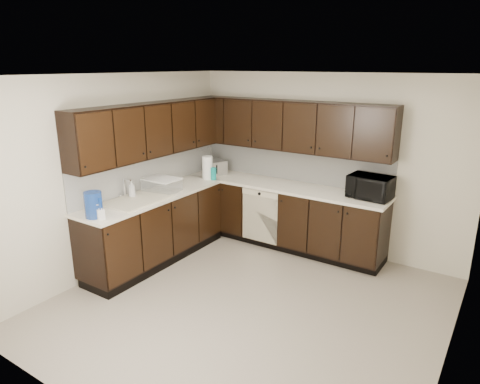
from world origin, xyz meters
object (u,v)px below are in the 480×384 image
object	(u,v)px
toaster_oven	(215,167)
storage_bin	(162,185)
microwave	(370,187)
sink	(137,205)
blue_pitcher	(93,205)

from	to	relation	value
toaster_oven	storage_bin	bearing A→B (deg)	-67.03
toaster_oven	microwave	bearing A→B (deg)	24.81
storage_bin	microwave	bearing A→B (deg)	26.98
microwave	toaster_oven	bearing A→B (deg)	-174.00
sink	blue_pitcher	xyz separation A→B (m)	(0.05, -0.69, 0.21)
toaster_oven	storage_bin	world-z (taller)	toaster_oven
microwave	blue_pitcher	size ratio (longest dim) A/B	1.81
microwave	storage_bin	bearing A→B (deg)	-148.28
toaster_oven	storage_bin	size ratio (longest dim) A/B	0.77
microwave	toaster_oven	world-z (taller)	microwave
microwave	storage_bin	distance (m)	2.75
microwave	blue_pitcher	world-z (taller)	same
sink	toaster_oven	distance (m)	1.70
sink	storage_bin	bearing A→B (deg)	92.35
microwave	storage_bin	size ratio (longest dim) A/B	1.20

